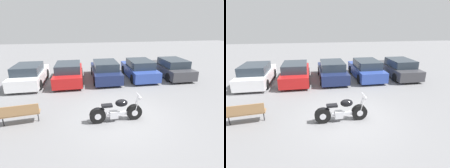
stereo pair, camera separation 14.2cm
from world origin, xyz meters
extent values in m
plane|color=slate|center=(0.00, 0.00, 0.00)|extent=(60.00, 60.00, 0.00)
cylinder|color=black|center=(0.46, -0.26, 0.33)|extent=(0.66, 0.22, 0.66)
cylinder|color=silver|center=(0.46, -0.26, 0.33)|extent=(0.27, 0.23, 0.26)
cylinder|color=black|center=(-1.10, -0.30, 0.33)|extent=(0.66, 0.22, 0.66)
cylinder|color=silver|center=(-1.10, -0.30, 0.33)|extent=(0.27, 0.23, 0.26)
cube|color=silver|center=(-0.32, -0.28, 0.35)|extent=(1.19, 0.14, 0.12)
cube|color=silver|center=(-0.43, -0.28, 0.31)|extent=(0.35, 0.25, 0.30)
ellipsoid|color=black|center=(-0.11, -0.27, 0.81)|extent=(0.53, 0.37, 0.30)
cube|color=black|center=(-0.71, -0.29, 0.75)|extent=(0.45, 0.25, 0.09)
ellipsoid|color=black|center=(-1.05, -0.30, 0.58)|extent=(0.48, 0.21, 0.20)
cylinder|color=silver|center=(0.55, -0.35, 0.71)|extent=(0.22, 0.04, 0.77)
cylinder|color=silver|center=(0.54, -0.17, 0.71)|extent=(0.22, 0.04, 0.77)
cylinder|color=silver|center=(0.64, -0.26, 1.09)|extent=(0.05, 0.62, 0.03)
sphere|color=silver|center=(0.68, -0.25, 0.97)|extent=(0.15, 0.15, 0.15)
cylinder|color=silver|center=(-0.65, -0.15, 0.21)|extent=(1.19, 0.11, 0.08)
cube|color=white|center=(-5.06, 5.42, 0.49)|extent=(1.80, 4.17, 0.68)
cube|color=#28333D|center=(-5.06, 5.17, 1.09)|extent=(1.58, 2.17, 0.52)
cylinder|color=black|center=(-5.90, 6.72, 0.31)|extent=(0.20, 0.61, 0.61)
cylinder|color=black|center=(-4.22, 6.72, 0.31)|extent=(0.20, 0.61, 0.61)
cylinder|color=black|center=(-5.90, 4.13, 0.31)|extent=(0.20, 0.61, 0.61)
cylinder|color=black|center=(-4.22, 4.13, 0.31)|extent=(0.20, 0.61, 0.61)
cube|color=red|center=(-2.52, 5.42, 0.49)|extent=(1.80, 4.17, 0.68)
cube|color=#28333D|center=(-2.52, 5.17, 1.09)|extent=(1.58, 2.17, 0.52)
cylinder|color=black|center=(-3.35, 6.72, 0.31)|extent=(0.20, 0.61, 0.61)
cylinder|color=black|center=(-1.68, 6.72, 0.31)|extent=(0.20, 0.61, 0.61)
cylinder|color=black|center=(-3.35, 4.13, 0.31)|extent=(0.20, 0.61, 0.61)
cylinder|color=black|center=(-1.68, 4.13, 0.31)|extent=(0.20, 0.61, 0.61)
cube|color=#19234C|center=(0.03, 5.53, 0.49)|extent=(1.80, 4.17, 0.68)
cube|color=#28333D|center=(0.03, 5.28, 1.09)|extent=(1.58, 2.17, 0.52)
cylinder|color=black|center=(-0.81, 6.82, 0.31)|extent=(0.20, 0.61, 0.61)
cylinder|color=black|center=(0.87, 6.82, 0.31)|extent=(0.20, 0.61, 0.61)
cylinder|color=black|center=(-0.81, 4.24, 0.31)|extent=(0.20, 0.61, 0.61)
cylinder|color=black|center=(0.87, 4.24, 0.31)|extent=(0.20, 0.61, 0.61)
cube|color=#2D479E|center=(2.58, 5.56, 0.49)|extent=(1.80, 4.17, 0.68)
cube|color=#28333D|center=(2.58, 5.31, 1.09)|extent=(1.58, 2.17, 0.52)
cylinder|color=black|center=(1.74, 6.85, 0.31)|extent=(0.20, 0.61, 0.61)
cylinder|color=black|center=(3.42, 6.85, 0.31)|extent=(0.20, 0.61, 0.61)
cylinder|color=black|center=(1.74, 4.27, 0.31)|extent=(0.20, 0.61, 0.61)
cylinder|color=black|center=(3.42, 4.27, 0.31)|extent=(0.20, 0.61, 0.61)
cube|color=#3D3D42|center=(5.13, 5.47, 0.49)|extent=(1.80, 4.17, 0.68)
cube|color=#28333D|center=(5.13, 5.22, 1.09)|extent=(1.58, 2.17, 0.52)
cylinder|color=black|center=(4.29, 6.76, 0.31)|extent=(0.20, 0.61, 0.61)
cylinder|color=black|center=(5.97, 6.76, 0.31)|extent=(0.20, 0.61, 0.61)
cylinder|color=black|center=(4.29, 4.18, 0.31)|extent=(0.20, 0.61, 0.61)
cylinder|color=black|center=(5.97, 4.18, 0.31)|extent=(0.20, 0.61, 0.61)
cube|color=#997047|center=(-4.18, 0.20, 0.45)|extent=(1.54, 0.56, 0.05)
cube|color=#997047|center=(-4.16, 0.02, 0.67)|extent=(1.51, 0.20, 0.44)
cylinder|color=black|center=(-4.83, 0.13, 0.23)|extent=(0.04, 0.04, 0.45)
cylinder|color=black|center=(-3.53, 0.27, 0.23)|extent=(0.04, 0.04, 0.45)
camera|label=1|loc=(-1.63, -6.58, 3.92)|focal=28.00mm
camera|label=2|loc=(-1.49, -6.60, 3.92)|focal=28.00mm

